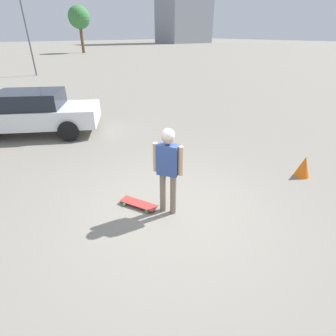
{
  "coord_description": "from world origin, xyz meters",
  "views": [
    {
      "loc": [
        -3.35,
        2.54,
        3.16
      ],
      "look_at": [
        0.0,
        0.0,
        0.96
      ],
      "focal_mm": 28.0,
      "sensor_mm": 36.0,
      "label": 1
    }
  ],
  "objects_px": {
    "skateboard": "(139,204)",
    "traffic_cone": "(304,166)",
    "car_parked_near": "(30,112)",
    "person": "(168,162)"
  },
  "relations": [
    {
      "from": "skateboard",
      "to": "car_parked_near",
      "type": "relative_size",
      "value": 0.17
    },
    {
      "from": "skateboard",
      "to": "traffic_cone",
      "type": "relative_size",
      "value": 1.58
    },
    {
      "from": "person",
      "to": "car_parked_near",
      "type": "height_order",
      "value": "person"
    },
    {
      "from": "skateboard",
      "to": "traffic_cone",
      "type": "height_order",
      "value": "traffic_cone"
    },
    {
      "from": "person",
      "to": "skateboard",
      "type": "xyz_separation_m",
      "value": [
        0.49,
        0.38,
        -1.02
      ]
    },
    {
      "from": "skateboard",
      "to": "person",
      "type": "bearing_deg",
      "value": -167.62
    },
    {
      "from": "traffic_cone",
      "to": "skateboard",
      "type": "bearing_deg",
      "value": 70.92
    },
    {
      "from": "car_parked_near",
      "to": "person",
      "type": "bearing_deg",
      "value": 128.94
    },
    {
      "from": "skateboard",
      "to": "car_parked_near",
      "type": "xyz_separation_m",
      "value": [
        5.9,
        0.64,
        0.68
      ]
    },
    {
      "from": "skateboard",
      "to": "traffic_cone",
      "type": "distance_m",
      "value": 4.09
    }
  ]
}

